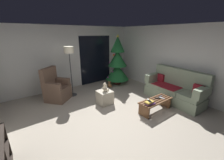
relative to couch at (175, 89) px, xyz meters
The scene contains 19 objects.
ground_plane 2.37m from the couch, behind, with size 7.00×7.00×0.00m, color #9E9384.
wall_back 4.15m from the couch, 124.78° to the left, with size 5.72×0.12×2.50m, color silver.
wall_right 1.05m from the couch, 27.12° to the left, with size 0.12×6.00×2.50m, color silver.
patio_door_frame 3.54m from the couch, 109.81° to the left, with size 1.60×0.02×2.20m, color silver.
patio_door_glass 3.51m from the couch, 109.91° to the left, with size 1.50×0.02×2.10m, color black.
couch is the anchor object (origin of this frame).
coffee_table 1.12m from the couch, behind, with size 1.10×0.40×0.36m.
remote_black 0.99m from the couch, behind, with size 0.04×0.16×0.02m, color black.
remote_white 1.29m from the couch, behind, with size 0.04×0.16×0.02m, color silver.
remote_graphite 0.81m from the couch, behind, with size 0.04×0.16×0.02m, color #333338.
remote_silver 0.89m from the couch, behind, with size 0.04×0.16×0.02m, color #ADADB2.
book_stack 1.46m from the couch, behind, with size 0.29×0.21×0.08m.
cell_phone 1.46m from the couch, behind, with size 0.07×0.14×0.01m, color black.
christmas_tree 2.60m from the couch, 101.79° to the left, with size 1.04×1.04×2.17m.
armchair 4.04m from the couch, 143.17° to the left, with size 0.97×0.97×1.13m.
floor_lamp 3.78m from the couch, 137.12° to the left, with size 0.32×0.32×1.78m.
ottoman 2.38m from the couch, 149.46° to the left, with size 0.44×0.44×0.44m, color #B2A893.
teddy_bear_cream 2.37m from the couch, 149.57° to the left, with size 0.21×0.22×0.29m.
teddy_bear_chestnut_by_tree 2.54m from the couch, 115.44° to the left, with size 0.22×0.21×0.29m.
Camera 1 is at (-2.01, -2.59, 2.21)m, focal length 22.60 mm.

